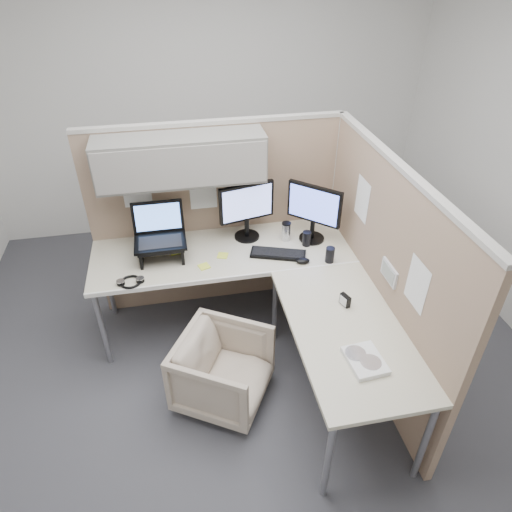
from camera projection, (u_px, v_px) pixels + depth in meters
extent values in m
plane|color=#3B3B40|center=(250.00, 366.00, 3.52)|extent=(4.50, 4.50, 0.00)
cube|color=#9C7F66|center=(217.00, 219.00, 3.76)|extent=(2.00, 0.05, 1.60)
cube|color=#A8A399|center=(212.00, 122.00, 3.30)|extent=(2.00, 0.06, 0.03)
cube|color=slate|center=(181.00, 158.00, 3.25)|extent=(1.20, 0.34, 0.34)
cube|color=gray|center=(182.00, 168.00, 3.11)|extent=(1.18, 0.01, 0.30)
plane|color=white|center=(136.00, 189.00, 3.45)|extent=(0.26, 0.00, 0.26)
plane|color=white|center=(203.00, 191.00, 3.57)|extent=(0.26, 0.00, 0.26)
cube|color=#9C7F66|center=(380.00, 278.00, 3.12)|extent=(0.05, 2.00, 1.60)
cube|color=#A8A399|center=(402.00, 167.00, 2.65)|extent=(0.06, 2.00, 0.03)
cube|color=#A8A399|center=(333.00, 208.00, 3.92)|extent=(0.06, 0.06, 1.60)
cube|color=silver|center=(390.00, 273.00, 2.90)|extent=(0.02, 0.20, 0.12)
cube|color=gray|center=(388.00, 273.00, 2.90)|extent=(0.00, 0.16, 0.09)
plane|color=white|center=(362.00, 199.00, 3.21)|extent=(0.00, 0.26, 0.26)
plane|color=white|center=(417.00, 284.00, 2.58)|extent=(0.00, 0.26, 0.26)
cube|color=beige|center=(223.00, 252.00, 3.52)|extent=(2.00, 0.68, 0.03)
cube|color=beige|center=(347.00, 329.00, 2.83)|extent=(0.68, 1.30, 0.03)
cube|color=white|center=(230.00, 279.00, 3.25)|extent=(2.00, 0.02, 0.03)
cylinder|color=gray|center=(103.00, 329.00, 3.35)|extent=(0.04, 0.04, 0.70)
cylinder|color=gray|center=(108.00, 281.00, 3.82)|extent=(0.04, 0.04, 0.70)
cylinder|color=gray|center=(328.00, 460.00, 2.51)|extent=(0.04, 0.04, 0.70)
cylinder|color=gray|center=(425.00, 441.00, 2.60)|extent=(0.04, 0.04, 0.70)
cylinder|color=gray|center=(275.00, 306.00, 3.56)|extent=(0.04, 0.04, 0.70)
imported|color=beige|center=(223.00, 368.00, 3.12)|extent=(0.76, 0.77, 0.59)
cylinder|color=black|center=(247.00, 236.00, 3.67)|extent=(0.20, 0.20, 0.02)
cylinder|color=black|center=(247.00, 227.00, 3.62)|extent=(0.04, 0.04, 0.15)
cube|color=black|center=(246.00, 202.00, 3.49)|extent=(0.44, 0.13, 0.30)
cube|color=#8D9EF4|center=(248.00, 203.00, 3.47)|extent=(0.39, 0.09, 0.26)
cylinder|color=black|center=(311.00, 238.00, 3.64)|extent=(0.20, 0.20, 0.02)
cylinder|color=black|center=(312.00, 229.00, 3.60)|extent=(0.04, 0.04, 0.15)
cube|color=black|center=(314.00, 204.00, 3.47)|extent=(0.34, 0.33, 0.30)
cube|color=#5A72F5|center=(313.00, 205.00, 3.45)|extent=(0.29, 0.28, 0.26)
cube|color=black|center=(161.00, 244.00, 3.36)|extent=(0.33, 0.27, 0.02)
cube|color=black|center=(141.00, 253.00, 3.37)|extent=(0.02, 0.24, 0.13)
cube|color=black|center=(182.00, 249.00, 3.42)|extent=(0.02, 0.24, 0.13)
cube|color=black|center=(160.00, 242.00, 3.35)|extent=(0.38, 0.27, 0.02)
cube|color=black|center=(158.00, 216.00, 3.40)|extent=(0.38, 0.06, 0.24)
cube|color=#598CF2|center=(158.00, 217.00, 3.40)|extent=(0.33, 0.04, 0.20)
cube|color=black|center=(278.00, 254.00, 3.46)|extent=(0.44, 0.27, 0.02)
ellipsoid|color=black|center=(303.00, 261.00, 3.37)|extent=(0.11, 0.08, 0.04)
cylinder|color=silver|center=(286.00, 232.00, 3.60)|extent=(0.07, 0.07, 0.15)
cylinder|color=black|center=(286.00, 223.00, 3.55)|extent=(0.07, 0.07, 0.01)
cylinder|color=black|center=(330.00, 255.00, 3.36)|extent=(0.07, 0.07, 0.12)
cylinder|color=black|center=(307.00, 239.00, 3.54)|extent=(0.07, 0.07, 0.12)
cube|color=#DDEA3D|center=(175.00, 252.00, 3.49)|extent=(0.09, 0.09, 0.01)
cube|color=#DDEA3D|center=(204.00, 266.00, 3.34)|extent=(0.10, 0.10, 0.01)
cube|color=#DDEA3D|center=(223.00, 255.00, 3.45)|extent=(0.10, 0.10, 0.01)
torus|color=black|center=(131.00, 282.00, 3.18)|extent=(0.16, 0.16, 0.02)
cylinder|color=black|center=(121.00, 283.00, 3.16)|extent=(0.06, 0.06, 0.03)
cylinder|color=black|center=(140.00, 280.00, 3.19)|extent=(0.06, 0.06, 0.03)
cube|color=white|center=(365.00, 361.00, 2.58)|extent=(0.21, 0.26, 0.03)
cylinder|color=silver|center=(371.00, 362.00, 2.55)|extent=(0.12, 0.12, 0.00)
cylinder|color=silver|center=(356.00, 353.00, 2.61)|extent=(0.12, 0.12, 0.00)
cube|color=black|center=(345.00, 300.00, 2.97)|extent=(0.06, 0.09, 0.08)
cube|color=white|center=(343.00, 301.00, 2.97)|extent=(0.03, 0.06, 0.06)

